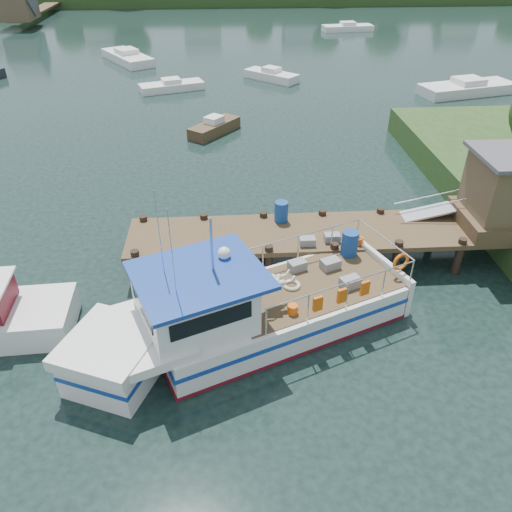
{
  "coord_description": "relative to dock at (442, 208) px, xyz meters",
  "views": [
    {
      "loc": [
        -2.03,
        -16.95,
        11.76
      ],
      "look_at": [
        -1.0,
        -1.5,
        1.3
      ],
      "focal_mm": 35.0,
      "sensor_mm": 36.0,
      "label": 1
    }
  ],
  "objects": [
    {
      "name": "moored_rowboat",
      "position": [
        -9.15,
        15.14,
        -1.82
      ],
      "size": [
        3.53,
        3.91,
        1.15
      ],
      "rotation": [
        0.0,
        0.0,
        0.36
      ],
      "color": "#4C3A24",
      "rests_on": "ground"
    },
    {
      "name": "moored_far",
      "position": [
        7.69,
        50.98,
        -1.84
      ],
      "size": [
        6.52,
        2.78,
        1.08
      ],
      "rotation": [
        0.0,
        0.0,
        0.36
      ],
      "color": "silver",
      "rests_on": "ground"
    },
    {
      "name": "lobster_boat",
      "position": [
        -8.27,
        -4.47,
        -1.19
      ],
      "size": [
        11.61,
        7.11,
        5.78
      ],
      "rotation": [
        0.0,
        0.0,
        0.39
      ],
      "color": "silver",
      "rests_on": "ground"
    },
    {
      "name": "moored_b",
      "position": [
        -4.18,
        28.13,
        -1.83
      ],
      "size": [
        4.81,
        4.62,
        1.1
      ],
      "rotation": [
        0.0,
        0.0,
        -0.14
      ],
      "color": "silver",
      "rests_on": "ground"
    },
    {
      "name": "moored_d",
      "position": [
        -17.83,
        35.85,
        -1.77
      ],
      "size": [
        6.03,
        7.65,
        1.26
      ],
      "rotation": [
        0.0,
        0.0,
        0.03
      ],
      "color": "silver",
      "rests_on": "ground"
    },
    {
      "name": "moored_a",
      "position": [
        -12.71,
        25.49,
        -1.88
      ],
      "size": [
        5.51,
        3.35,
        0.96
      ],
      "rotation": [
        0.0,
        0.0,
        -0.02
      ],
      "color": "silver",
      "rests_on": "ground"
    },
    {
      "name": "moored_c",
      "position": [
        11.31,
        22.95,
        -1.78
      ],
      "size": [
        8.25,
        4.47,
        1.24
      ],
      "rotation": [
        0.0,
        0.0,
        0.07
      ],
      "color": "silver",
      "rests_on": "ground"
    },
    {
      "name": "ground_plane",
      "position": [
        -6.51,
        -0.01,
        -2.24
      ],
      "size": [
        160.0,
        160.0,
        0.0
      ],
      "primitive_type": "plane",
      "color": "black"
    },
    {
      "name": "dock",
      "position": [
        0.0,
        0.0,
        0.0
      ],
      "size": [
        16.6,
        3.0,
        4.78
      ],
      "color": "#4C3A24",
      "rests_on": "ground"
    }
  ]
}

